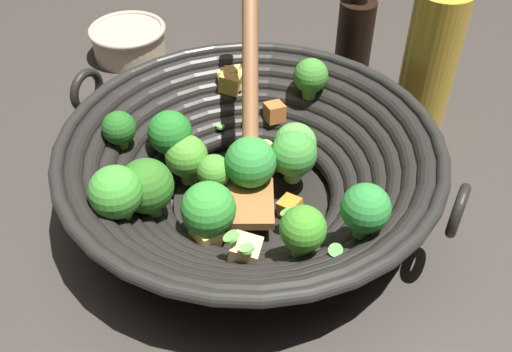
# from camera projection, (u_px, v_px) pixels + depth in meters

# --- Properties ---
(ground_plane) EXTENTS (4.00, 4.00, 0.00)m
(ground_plane) POSITION_uv_depth(u_px,v_px,m) (251.00, 204.00, 0.67)
(ground_plane) COLOR #332D28
(wok) EXTENTS (0.41, 0.42, 0.22)m
(wok) POSITION_uv_depth(u_px,v_px,m) (248.00, 165.00, 0.63)
(wok) COLOR black
(wok) RESTS_ON ground
(soy_sauce_bottle) EXTENTS (0.05, 0.05, 0.18)m
(soy_sauce_bottle) POSITION_uv_depth(u_px,v_px,m) (354.00, 43.00, 0.80)
(soy_sauce_bottle) COLOR black
(soy_sauce_bottle) RESTS_ON ground
(cooking_oil_bottle) EXTENTS (0.07, 0.07, 0.25)m
(cooking_oil_bottle) POSITION_uv_depth(u_px,v_px,m) (431.00, 57.00, 0.72)
(cooking_oil_bottle) COLOR gold
(cooking_oil_bottle) RESTS_ON ground
(prep_bowl) EXTENTS (0.12, 0.12, 0.05)m
(prep_bowl) POSITION_uv_depth(u_px,v_px,m) (129.00, 40.00, 0.90)
(prep_bowl) COLOR tan
(prep_bowl) RESTS_ON ground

